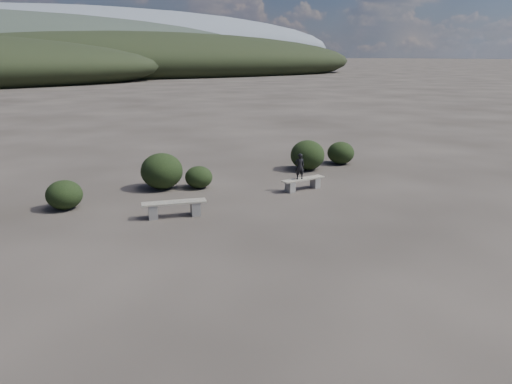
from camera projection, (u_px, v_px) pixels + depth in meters
ground at (355, 268)px, 11.63m from camera, size 1200.00×1200.00×0.00m
bench_left at (174, 208)px, 15.23m from camera, size 1.98×0.95×0.49m
bench_right at (303, 183)px, 18.30m from camera, size 1.75×0.40×0.44m
seated_person at (300, 166)px, 18.04m from camera, size 0.40×0.33×0.95m
shrub_a at (64, 195)px, 15.98m from camera, size 1.15×1.15×0.94m
shrub_b at (162, 171)px, 18.40m from camera, size 1.55×1.55×1.33m
shrub_c at (199, 177)px, 18.55m from camera, size 1.02×1.02×0.82m
shrub_d at (308, 155)px, 21.44m from camera, size 1.47×1.47×1.28m
shrub_e at (341, 153)px, 22.64m from camera, size 1.21×1.21×1.01m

